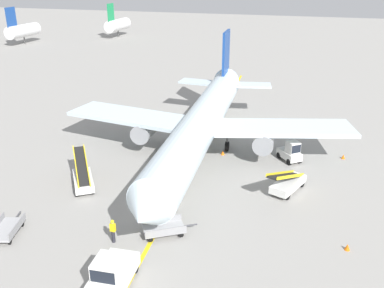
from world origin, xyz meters
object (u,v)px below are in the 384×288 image
safety_cone_wingtip_left (223,153)px  belt_loader_aft_hold (83,178)px  baggage_cart_loaded (164,229)px  baggage_cart_empty_trailing (7,229)px  pushback_tug (112,273)px  safety_cone_nose_left (343,157)px  belt_loader_forward_hold (288,183)px  baggage_tug_near_wing (291,152)px  safety_cone_nose_right (347,247)px  airliner (203,121)px  ground_crew_marshaller (113,230)px

safety_cone_wingtip_left → belt_loader_aft_hold: bearing=-134.3°
baggage_cart_loaded → baggage_cart_empty_trailing: (-10.18, -3.22, 0.00)m
pushback_tug → safety_cone_nose_left: 25.94m
baggage_cart_loaded → belt_loader_forward_hold: bearing=49.7°
baggage_tug_near_wing → belt_loader_aft_hold: size_ratio=0.56×
safety_cone_nose_left → safety_cone_nose_right: same height
baggage_tug_near_wing → belt_loader_forward_hold: bearing=-87.0°
airliner → baggage_tug_near_wing: size_ratio=13.20×
belt_loader_aft_hold → safety_cone_nose_left: bearing=30.7°
pushback_tug → safety_cone_nose_right: pushback_tug is taller
belt_loader_forward_hold → belt_loader_aft_hold: same height
safety_cone_nose_left → pushback_tug: bearing=-119.7°
belt_loader_forward_hold → safety_cone_wingtip_left: 8.76m
baggage_cart_empty_trailing → baggage_tug_near_wing: bearing=46.2°
baggage_tug_near_wing → safety_cone_nose_right: 13.73m
baggage_cart_empty_trailing → safety_cone_nose_left: bearing=42.3°
ground_crew_marshaller → safety_cone_wingtip_left: bearing=77.5°
airliner → safety_cone_wingtip_left: 3.77m
belt_loader_aft_hold → safety_cone_wingtip_left: belt_loader_aft_hold is taller
pushback_tug → baggage_tug_near_wing: size_ratio=1.40×
belt_loader_aft_hold → belt_loader_forward_hold: bearing=14.5°
ground_crew_marshaller → baggage_cart_empty_trailing: bearing=-169.0°
baggage_cart_empty_trailing → safety_cone_wingtip_left: size_ratio=8.71×
belt_loader_forward_hold → safety_cone_nose_left: belt_loader_forward_hold is taller
airliner → belt_loader_aft_hold: size_ratio=7.35×
airliner → baggage_cart_empty_trailing: airliner is taller
belt_loader_aft_hold → ground_crew_marshaller: size_ratio=2.83×
pushback_tug → safety_cone_nose_left: (12.84, 22.53, -0.77)m
baggage_tug_near_wing → baggage_cart_empty_trailing: 24.91m
ground_crew_marshaller → airliner: bearing=84.0°
baggage_tug_near_wing → safety_cone_nose_right: (4.82, -12.84, -0.71)m
ground_crew_marshaller → safety_cone_wingtip_left: ground_crew_marshaller is taller
baggage_cart_empty_trailing → safety_cone_nose_left: (22.08, 20.05, -0.25)m
airliner → ground_crew_marshaller: size_ratio=20.79×
belt_loader_aft_hold → safety_cone_nose_right: bearing=-7.1°
baggage_tug_near_wing → ground_crew_marshaller: size_ratio=1.58×
baggage_cart_empty_trailing → pushback_tug: bearing=-15.0°
baggage_cart_empty_trailing → safety_cone_nose_right: size_ratio=8.71×
pushback_tug → safety_cone_wingtip_left: size_ratio=8.50×
baggage_tug_near_wing → safety_cone_nose_right: size_ratio=6.09×
airliner → safety_cone_nose_right: (13.14, -11.90, -3.20)m
baggage_cart_empty_trailing → safety_cone_wingtip_left: (10.85, 17.53, -0.25)m
baggage_tug_near_wing → baggage_cart_loaded: size_ratio=0.74×
ground_crew_marshaller → safety_cone_nose_left: bearing=51.6°
baggage_tug_near_wing → baggage_cart_loaded: 16.35m
belt_loader_forward_hold → ground_crew_marshaller: 14.71m
belt_loader_forward_hold → belt_loader_aft_hold: 16.82m
baggage_cart_empty_trailing → safety_cone_nose_right: baggage_cart_empty_trailing is taller
pushback_tug → baggage_cart_empty_trailing: size_ratio=0.98×
baggage_cart_empty_trailing → belt_loader_aft_hold: bearing=80.5°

